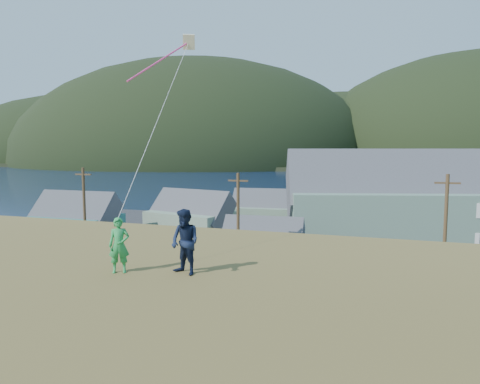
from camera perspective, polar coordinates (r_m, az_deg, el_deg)
name	(u,v)px	position (r m, az deg, el deg)	size (l,w,h in m)	color
ground	(278,296)	(32.03, 5.08, -13.62)	(900.00, 900.00, 0.00)	#0A1638
grass_strip	(272,305)	(30.18, 4.23, -14.75)	(110.00, 8.00, 0.10)	#4C3D19
waterfront_lot	(311,245)	(48.14, 9.51, -7.01)	(72.00, 36.00, 0.12)	#28282B
wharf	(295,211)	(71.36, 7.36, -2.51)	(26.00, 14.00, 0.90)	gray
far_shore	(367,161)	(359.72, 16.60, 3.95)	(900.00, 320.00, 2.00)	black
far_hills	(421,162)	(310.40, 23.02, 3.67)	(760.00, 265.00, 143.00)	black
lodge	(463,204)	(50.44, 27.59, -1.38)	(37.88, 19.10, 12.84)	gray
shed_teal	(74,222)	(50.03, -21.25, -3.74)	(9.27, 6.59, 7.31)	#2C6657
shed_palegreen_near	(191,218)	(50.21, -6.61, -3.40)	(10.90, 8.21, 7.09)	gray
shed_white	(262,245)	(37.86, 3.00, -7.13)	(7.34, 5.08, 5.63)	silver
shed_palegreen_far	(269,211)	(56.92, 3.83, -2.48)	(10.06, 6.23, 6.49)	gray
utility_poles	(240,228)	(33.12, -0.03, -4.84)	(28.88, 0.24, 8.92)	#47331E
parked_cars	(242,228)	(53.53, 0.32, -4.78)	(23.07, 12.80, 1.57)	white
kite_flyer_green	(119,245)	(12.30, -15.82, -6.84)	(0.56, 0.37, 1.54)	green
kite_flyer_navy	(185,242)	(11.75, -7.34, -6.63)	(0.87, 0.68, 1.79)	#141E38
kite_rig	(184,47)	(17.27, -7.50, 18.68)	(0.92, 3.06, 8.15)	beige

